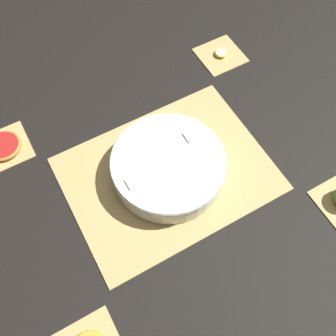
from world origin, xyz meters
The scene contains 7 objects.
ground_plane centered at (0.00, 0.00, 0.00)m, with size 6.00×6.00×0.00m, color black.
bamboo_mat_center centered at (0.00, 0.00, 0.00)m, with size 0.51×0.38×0.01m.
coaster_mat_near_left centered at (-0.34, -0.28, 0.00)m, with size 0.13×0.13×0.01m.
coaster_mat_near_right centered at (0.34, -0.28, 0.00)m, with size 0.13×0.13×0.01m.
fruit_salad_bowl centered at (0.00, 0.00, 0.04)m, with size 0.28×0.28×0.07m.
banana_coin_single centered at (-0.34, -0.28, 0.01)m, with size 0.04×0.04×0.01m.
grapefruit_slice centered at (0.34, -0.28, 0.01)m, with size 0.09×0.09×0.01m.
Camera 1 is at (0.23, 0.41, 0.88)m, focal length 42.00 mm.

